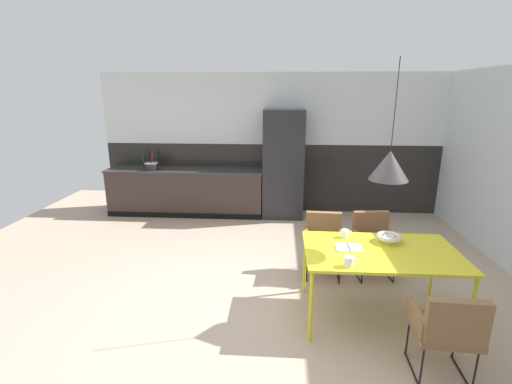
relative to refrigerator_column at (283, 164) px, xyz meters
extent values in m
plane|color=tan|center=(-0.20, -3.17, -1.00)|extent=(9.34, 9.34, 0.00)
cube|color=black|center=(-0.20, 0.36, -0.34)|extent=(6.55, 0.12, 1.32)
cube|color=silver|center=(-0.20, 0.36, 0.98)|extent=(6.55, 0.12, 1.32)
cube|color=#362825|center=(-1.86, 0.00, -0.58)|extent=(2.93, 0.60, 0.84)
cube|color=#31312F|center=(-1.86, 0.00, -0.14)|extent=(2.96, 0.63, 0.04)
cube|color=black|center=(-1.86, -0.30, -0.95)|extent=(2.93, 0.01, 0.10)
cube|color=#232326|center=(0.00, 0.00, 0.00)|extent=(0.74, 0.60, 2.00)
cube|color=gold|center=(0.97, -3.18, -0.26)|extent=(1.52, 0.95, 0.03)
cylinder|color=gold|center=(0.25, -2.75, -0.64)|extent=(0.04, 0.04, 0.73)
cylinder|color=gold|center=(1.70, -2.75, -0.64)|extent=(0.04, 0.04, 0.73)
cylinder|color=yellow|center=(0.25, -3.62, -0.64)|extent=(0.04, 0.04, 0.73)
cylinder|color=gold|center=(1.70, -3.62, -0.64)|extent=(0.04, 0.04, 0.73)
cube|color=brown|center=(1.15, -2.29, -0.60)|extent=(0.53, 0.51, 0.06)
cube|color=brown|center=(1.13, -2.10, -0.38)|extent=(0.46, 0.13, 0.37)
cube|color=brown|center=(1.37, -2.27, -0.50)|extent=(0.10, 0.42, 0.14)
cube|color=brown|center=(0.94, -2.32, -0.50)|extent=(0.10, 0.42, 0.14)
cylinder|color=black|center=(1.37, -2.46, -0.81)|extent=(0.02, 0.02, 0.37)
cylinder|color=black|center=(0.98, -2.50, -0.81)|extent=(0.02, 0.02, 0.37)
cylinder|color=black|center=(1.33, -2.08, -0.81)|extent=(0.02, 0.02, 0.37)
cylinder|color=black|center=(0.93, -2.13, -0.81)|extent=(0.02, 0.02, 0.37)
cylinder|color=black|center=(1.35, -2.27, -0.99)|extent=(0.06, 0.41, 0.02)
cylinder|color=black|center=(0.96, -2.32, -0.99)|extent=(0.06, 0.41, 0.02)
cube|color=brown|center=(1.30, -3.95, -0.58)|extent=(0.50, 0.48, 0.06)
cube|color=brown|center=(1.29, -4.15, -0.37)|extent=(0.46, 0.10, 0.36)
cube|color=brown|center=(1.08, -3.94, -0.48)|extent=(0.07, 0.42, 0.14)
cube|color=brown|center=(1.52, -3.96, -0.48)|extent=(0.07, 0.42, 0.14)
cylinder|color=black|center=(1.11, -3.75, -0.81)|extent=(0.02, 0.02, 0.38)
cylinder|color=black|center=(1.51, -3.77, -0.81)|extent=(0.02, 0.02, 0.38)
cylinder|color=black|center=(1.09, -4.13, -0.81)|extent=(0.02, 0.02, 0.38)
cylinder|color=black|center=(1.49, -4.15, -0.81)|extent=(0.02, 0.02, 0.38)
cylinder|color=black|center=(1.10, -3.94, -0.99)|extent=(0.04, 0.41, 0.02)
cylinder|color=black|center=(1.50, -3.96, -0.99)|extent=(0.04, 0.41, 0.02)
cube|color=brown|center=(0.51, -2.32, -0.58)|extent=(0.51, 0.49, 0.06)
cube|color=brown|center=(0.52, -2.12, -0.38)|extent=(0.46, 0.11, 0.34)
cube|color=brown|center=(0.73, -2.34, -0.48)|extent=(0.08, 0.42, 0.14)
cube|color=brown|center=(0.29, -2.31, -0.48)|extent=(0.08, 0.42, 0.14)
cylinder|color=black|center=(0.70, -2.52, -0.80)|extent=(0.02, 0.02, 0.39)
cylinder|color=black|center=(0.30, -2.50, -0.80)|extent=(0.02, 0.02, 0.39)
cylinder|color=black|center=(0.72, -2.15, -0.80)|extent=(0.02, 0.02, 0.39)
cylinder|color=black|center=(0.32, -2.12, -0.80)|extent=(0.02, 0.02, 0.39)
cylinder|color=black|center=(0.71, -2.34, -0.99)|extent=(0.04, 0.41, 0.02)
cylinder|color=black|center=(0.31, -2.31, -0.99)|extent=(0.04, 0.41, 0.02)
cylinder|color=silver|center=(1.10, -2.97, -0.21)|extent=(0.11, 0.11, 0.07)
torus|color=beige|center=(1.10, -2.97, -0.18)|extent=(0.26, 0.26, 0.05)
cube|color=white|center=(0.59, -3.15, -0.24)|extent=(0.13, 0.20, 0.01)
cube|color=white|center=(0.72, -3.15, -0.24)|extent=(0.13, 0.20, 0.01)
cube|color=#334C8C|center=(0.66, -3.15, -0.23)|extent=(0.01, 0.20, 0.00)
cylinder|color=white|center=(0.66, -2.86, -0.20)|extent=(0.08, 0.08, 0.09)
torus|color=white|center=(0.72, -2.86, -0.20)|extent=(0.06, 0.01, 0.06)
cylinder|color=white|center=(0.58, -3.55, -0.19)|extent=(0.09, 0.09, 0.10)
torus|color=white|center=(0.64, -3.55, -0.19)|extent=(0.07, 0.01, 0.07)
cylinder|color=black|center=(-2.46, -0.13, -0.05)|extent=(0.25, 0.25, 0.12)
cylinder|color=gray|center=(-2.46, -0.13, 0.01)|extent=(0.25, 0.25, 0.01)
sphere|color=black|center=(-2.46, -0.13, 0.03)|extent=(0.02, 0.02, 0.02)
cylinder|color=maroon|center=(-2.52, 0.12, 0.00)|extent=(0.07, 0.07, 0.24)
cylinder|color=maroon|center=(-2.52, 0.12, 0.16)|extent=(0.03, 0.03, 0.07)
cylinder|color=#0F3319|center=(-2.70, 0.13, 0.00)|extent=(0.06, 0.06, 0.24)
cylinder|color=#0F3319|center=(-2.70, 0.13, 0.16)|extent=(0.02, 0.02, 0.07)
cylinder|color=black|center=(0.97, -3.16, 1.18)|extent=(0.01, 0.01, 0.83)
cone|color=#383334|center=(0.97, -3.16, 0.62)|extent=(0.37, 0.37, 0.28)
camera|label=1|loc=(-0.06, -6.58, 1.29)|focal=25.24mm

